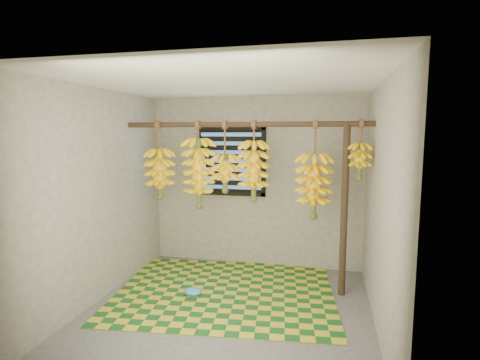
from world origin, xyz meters
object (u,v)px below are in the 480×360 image
(plastic_bag, at_px, (193,292))
(banana_bunch_d, at_px, (254,171))
(banana_bunch_a, at_px, (160,174))
(banana_bunch_f, at_px, (360,161))
(woven_mat, at_px, (225,291))
(banana_bunch_c, at_px, (225,173))
(support_post, at_px, (344,212))
(banana_bunch_b, at_px, (199,173))
(banana_bunch_e, at_px, (314,186))

(plastic_bag, height_order, banana_bunch_d, banana_bunch_d)
(banana_bunch_a, height_order, banana_bunch_f, same)
(woven_mat, bearing_deg, banana_bunch_c, 104.63)
(banana_bunch_a, relative_size, banana_bunch_c, 1.13)
(woven_mat, bearing_deg, banana_bunch_d, 39.20)
(woven_mat, relative_size, plastic_bag, 11.88)
(banana_bunch_d, xyz_separation_m, banana_bunch_f, (1.21, 0.00, 0.14))
(banana_bunch_f, bearing_deg, banana_bunch_d, 180.00)
(woven_mat, relative_size, banana_bunch_c, 2.92)
(support_post, distance_m, banana_bunch_b, 1.81)
(plastic_bag, xyz_separation_m, banana_bunch_e, (1.35, 0.45, 1.23))
(woven_mat, bearing_deg, plastic_bag, -148.37)
(support_post, height_order, banana_bunch_f, banana_bunch_f)
(banana_bunch_a, height_order, banana_bunch_b, same)
(woven_mat, relative_size, banana_bunch_a, 2.59)
(banana_bunch_d, xyz_separation_m, banana_bunch_e, (0.71, 0.00, -0.16))
(support_post, relative_size, banana_bunch_c, 2.29)
(support_post, relative_size, banana_bunch_d, 2.07)
(plastic_bag, bearing_deg, banana_bunch_a, 142.78)
(banana_bunch_c, height_order, banana_bunch_d, same)
(plastic_bag, distance_m, banana_bunch_c, 1.46)
(support_post, bearing_deg, banana_bunch_b, 180.00)
(banana_bunch_a, bearing_deg, banana_bunch_c, 0.00)
(woven_mat, xyz_separation_m, plastic_bag, (-0.34, -0.21, 0.05))
(banana_bunch_c, bearing_deg, plastic_bag, -121.46)
(banana_bunch_a, relative_size, banana_bunch_e, 0.86)
(woven_mat, height_order, banana_bunch_d, banana_bunch_d)
(banana_bunch_a, xyz_separation_m, banana_bunch_d, (1.23, 0.00, 0.06))
(banana_bunch_a, distance_m, banana_bunch_e, 1.94)
(banana_bunch_d, bearing_deg, support_post, 0.00)
(support_post, relative_size, banana_bunch_a, 2.03)
(support_post, bearing_deg, banana_bunch_e, 180.00)
(support_post, bearing_deg, banana_bunch_c, 180.00)
(banana_bunch_c, bearing_deg, banana_bunch_d, -0.00)
(banana_bunch_a, bearing_deg, banana_bunch_d, 0.00)
(banana_bunch_a, relative_size, banana_bunch_d, 1.02)
(banana_bunch_d, bearing_deg, banana_bunch_f, 0.00)
(banana_bunch_a, bearing_deg, banana_bunch_f, 0.00)
(plastic_bag, bearing_deg, banana_bunch_f, 13.67)
(support_post, xyz_separation_m, banana_bunch_a, (-2.29, 0.00, 0.38))
(support_post, bearing_deg, banana_bunch_d, 180.00)
(support_post, xyz_separation_m, banana_bunch_b, (-1.76, 0.00, 0.40))
(banana_bunch_a, xyz_separation_m, banana_bunch_b, (0.53, 0.00, 0.02))
(banana_bunch_b, relative_size, banana_bunch_e, 0.95)
(banana_bunch_a, distance_m, banana_bunch_d, 1.23)
(support_post, distance_m, banana_bunch_e, 0.45)
(plastic_bag, bearing_deg, banana_bunch_e, 18.45)
(banana_bunch_b, relative_size, banana_bunch_f, 1.60)
(banana_bunch_a, distance_m, banana_bunch_b, 0.53)
(support_post, distance_m, banana_bunch_f, 0.61)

